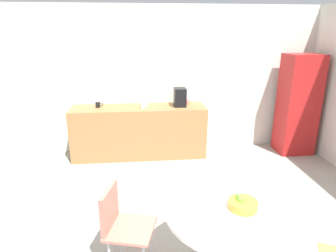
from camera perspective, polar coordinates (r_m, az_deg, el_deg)
name	(u,v)px	position (r m, az deg, el deg)	size (l,w,h in m)	color
wall_back	(155,81)	(5.39, -2.64, 8.82)	(6.00, 0.10, 2.60)	silver
counter_block	(139,132)	(5.25, -5.61, -1.09)	(2.33, 0.60, 0.90)	#9E7042
locker_cabinet	(298,105)	(5.77, 23.95, 3.78)	(0.60, 0.50, 1.79)	#B21E1E
round_table	(233,221)	(2.68, 12.52, -17.60)	(1.18, 1.18, 0.75)	silver
chair_coral	(120,220)	(2.84, -9.37, -17.55)	(0.51, 0.51, 0.83)	silver
fruit_bowl	(243,204)	(2.60, 14.31, -14.47)	(0.25, 0.25, 0.11)	gold
mug_white	(186,102)	(5.26, 3.44, 4.67)	(0.13, 0.08, 0.09)	#D84C4C
mug_green	(143,105)	(5.04, -4.87, 4.04)	(0.13, 0.08, 0.09)	white
mug_red	(98,105)	(5.20, -13.46, 4.04)	(0.13, 0.08, 0.09)	black
coffee_maker	(180,97)	(5.13, 2.35, 5.62)	(0.20, 0.24, 0.32)	black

